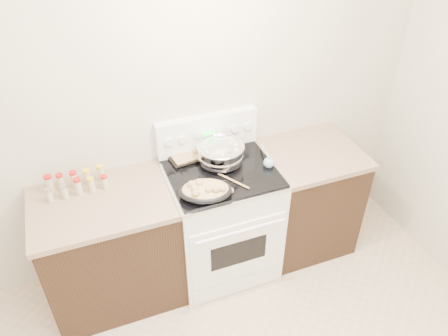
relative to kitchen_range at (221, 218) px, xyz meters
name	(u,v)px	position (x,y,z in m)	size (l,w,h in m)	color
room_shell	(273,253)	(-0.35, -1.42, 1.21)	(4.10, 3.60, 2.75)	beige
counter_left	(112,249)	(-0.83, 0.01, -0.03)	(0.93, 0.67, 0.92)	black
counter_right	(305,198)	(0.73, 0.01, -0.03)	(0.73, 0.67, 0.92)	black
kitchen_range	(221,218)	(0.00, 0.00, 0.00)	(0.78, 0.73, 1.22)	white
mixing_bowl	(221,154)	(0.03, 0.08, 0.53)	(0.34, 0.34, 0.20)	silver
roasting_pan	(205,190)	(-0.19, -0.22, 0.50)	(0.40, 0.33, 0.11)	black
baking_sheet	(194,150)	(-0.11, 0.28, 0.47)	(0.44, 0.34, 0.06)	black
wooden_spoon	(232,187)	(-0.01, -0.21, 0.46)	(0.15, 0.23, 0.04)	tan
blue_ladle	(268,161)	(0.33, -0.06, 0.49)	(0.09, 0.27, 0.10)	#83ABC3
spice_jars	(76,183)	(-0.96, 0.16, 0.49)	(0.40, 0.15, 0.13)	#BFB28C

